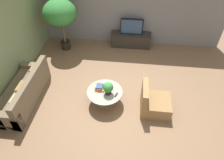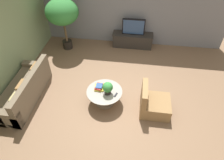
{
  "view_description": "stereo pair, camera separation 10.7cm",
  "coord_description": "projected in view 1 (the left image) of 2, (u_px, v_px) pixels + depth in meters",
  "views": [
    {
      "loc": [
        0.32,
        -3.97,
        4.42
      ],
      "look_at": [
        -0.16,
        0.22,
        0.55
      ],
      "focal_mm": 32.0,
      "sensor_mm": 36.0,
      "label": 1
    },
    {
      "loc": [
        0.42,
        -3.95,
        4.42
      ],
      "look_at": [
        -0.16,
        0.22,
        0.55
      ],
      "focal_mm": 32.0,
      "sensor_mm": 36.0,
      "label": 2
    }
  ],
  "objects": [
    {
      "name": "potted_palm_tall",
      "position": [
        60.0,
        14.0,
        6.94
      ],
      "size": [
        1.16,
        1.16,
        1.92
      ],
      "color": "black",
      "rests_on": "ground"
    },
    {
      "name": "television",
      "position": [
        132.0,
        27.0,
        7.48
      ],
      "size": [
        0.84,
        0.13,
        0.61
      ],
      "color": "black",
      "rests_on": "media_console"
    },
    {
      "name": "coffee_table",
      "position": [
        105.0,
        95.0,
        5.62
      ],
      "size": [
        1.0,
        1.0,
        0.45
      ],
      "color": "#756656",
      "rests_on": "ground"
    },
    {
      "name": "armchair_wicker",
      "position": [
        154.0,
        103.0,
        5.45
      ],
      "size": [
        0.8,
        0.76,
        0.86
      ],
      "rotation": [
        0.0,
        0.0,
        1.57
      ],
      "color": "olive",
      "rests_on": "ground"
    },
    {
      "name": "book_stack",
      "position": [
        99.0,
        87.0,
        5.59
      ],
      "size": [
        0.28,
        0.32,
        0.11
      ],
      "color": "gold",
      "rests_on": "coffee_table"
    },
    {
      "name": "ground_plane",
      "position": [
        117.0,
        99.0,
        5.92
      ],
      "size": [
        24.0,
        24.0,
        0.0
      ],
      "primitive_type": "plane",
      "color": "brown"
    },
    {
      "name": "remote_black",
      "position": [
        116.0,
        95.0,
        5.42
      ],
      "size": [
        0.09,
        0.16,
        0.02
      ],
      "primitive_type": "cube",
      "rotation": [
        0.0,
        0.0,
        -0.35
      ],
      "color": "black",
      "rests_on": "coffee_table"
    },
    {
      "name": "back_wall_stone",
      "position": [
        126.0,
        5.0,
        7.29
      ],
      "size": [
        7.4,
        0.12,
        3.0
      ],
      "primitive_type": "cube",
      "color": "slate",
      "rests_on": "ground"
    },
    {
      "name": "media_console",
      "position": [
        131.0,
        40.0,
        7.86
      ],
      "size": [
        1.55,
        0.5,
        0.54
      ],
      "color": "#2D2823",
      "rests_on": "ground"
    },
    {
      "name": "potted_plant_tabletop",
      "position": [
        108.0,
        88.0,
        5.33
      ],
      "size": [
        0.28,
        0.28,
        0.37
      ],
      "color": "black",
      "rests_on": "coffee_table"
    },
    {
      "name": "couch_by_wall",
      "position": [
        24.0,
        92.0,
        5.73
      ],
      "size": [
        0.84,
        2.18,
        0.84
      ],
      "rotation": [
        0.0,
        0.0,
        -1.57
      ],
      "color": "brown",
      "rests_on": "ground"
    }
  ]
}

